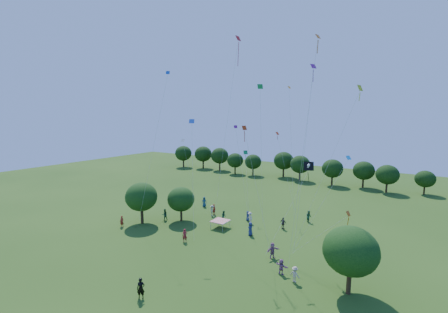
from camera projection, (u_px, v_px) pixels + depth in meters
ground at (139, 299)px, 26.18m from camera, size 160.00×160.00×0.00m
near_tree_west at (141, 197)px, 44.22m from camera, size 4.68×4.68×6.16m
near_tree_north at (181, 199)px, 45.40m from camera, size 4.10×4.10×5.22m
near_tree_east at (351, 251)px, 26.45m from camera, size 4.82×4.82×6.23m
treeline at (308, 165)px, 73.00m from camera, size 88.01×8.77×6.77m
tent_red_stripe at (220, 221)px, 42.71m from camera, size 2.20×2.20×1.10m
tent_blue at (340, 235)px, 37.67m from camera, size 2.20×2.20×1.10m
man_in_black at (141, 288)px, 26.11m from camera, size 0.84×0.77×1.89m
crowd_person_0 at (248, 216)px, 45.67m from camera, size 0.82×0.82×1.53m
crowd_person_1 at (185, 236)px, 37.93m from camera, size 0.76×0.68×1.70m
crowd_person_2 at (165, 215)px, 45.94m from camera, size 0.83×0.99×1.76m
crowd_person_3 at (250, 218)px, 44.61m from camera, size 1.22×1.03×1.72m
crowd_person_4 at (283, 223)px, 42.28m from camera, size 1.07×0.63×1.71m
crowd_person_5 at (281, 267)px, 30.24m from camera, size 1.54×0.82×1.57m
crowd_person_6 at (250, 229)px, 40.02m from camera, size 0.53×0.92×1.81m
crowd_person_7 at (214, 209)px, 48.64m from camera, size 0.72×0.55×1.72m
crowd_person_8 at (309, 216)px, 45.06m from camera, size 0.99×0.93×1.79m
crowd_person_9 at (295, 274)px, 28.75m from camera, size 1.11×0.70×1.57m
crowd_person_10 at (342, 233)px, 38.81m from camera, size 0.74×1.10×1.72m
crowd_person_11 at (272, 250)px, 33.63m from camera, size 1.38×1.75×1.80m
crowd_person_12 at (204, 202)px, 52.75m from camera, size 1.00×0.86×1.78m
crowd_person_13 at (122, 221)px, 43.13m from camera, size 0.70×0.57×1.62m
crowd_person_14 at (224, 216)px, 45.55m from camera, size 0.90×0.83×1.62m
crowd_person_15 at (212, 210)px, 47.98m from camera, size 1.03×1.23×1.74m
pirate_kite at (308, 168)px, 32.70m from camera, size 3.55×4.86×9.60m
red_high_kite at (234, 72)px, 38.88m from camera, size 1.66×4.40×24.94m
small_kite_0 at (249, 153)px, 32.50m from camera, size 4.26×1.58×13.55m
small_kite_1 at (341, 221)px, 29.32m from camera, size 5.55×0.75×5.47m
small_kite_2 at (291, 124)px, 45.20m from camera, size 2.78×3.79×19.14m
small_kite_3 at (246, 160)px, 47.45m from camera, size 2.64×3.49×9.14m
small_kite_4 at (192, 141)px, 37.12m from camera, size 3.06×3.61×14.21m
small_kite_5 at (238, 147)px, 45.03m from camera, size 2.79×0.68×13.22m
small_kite_6 at (185, 152)px, 51.09m from camera, size 0.87×2.66×10.75m
small_kite_7 at (335, 181)px, 30.23m from camera, size 5.06×2.48×10.67m
small_kite_8 at (281, 148)px, 46.78m from camera, size 4.78×3.56×12.10m
small_kite_9 at (309, 106)px, 26.60m from camera, size 2.18×0.54×21.54m
small_kite_10 at (345, 124)px, 29.16m from camera, size 5.88×2.40×17.54m
small_kite_11 at (261, 119)px, 36.88m from camera, size 1.04×3.27×18.39m
small_kite_12 at (159, 116)px, 40.67m from camera, size 3.87×3.04×20.59m
small_kite_13 at (309, 104)px, 32.96m from camera, size 0.66×4.91×20.34m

